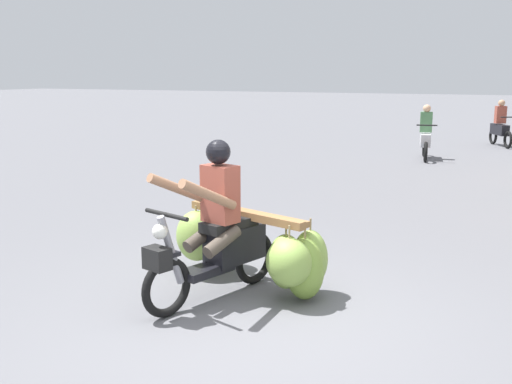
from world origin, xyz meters
TOP-DOWN VIEW (x-y plane):
  - ground_plane at (0.00, 0.00)m, footprint 120.00×120.00m
  - motorbike_main_loaded at (-0.55, 0.87)m, footprint 1.90×1.95m
  - motorbike_distant_ahead_left at (-0.41, 11.45)m, footprint 0.57×1.61m
  - motorbike_distant_ahead_right at (1.19, 15.22)m, footprint 0.83×1.50m

SIDE VIEW (x-z plane):
  - ground_plane at x=0.00m, z-range 0.00..0.00m
  - motorbike_main_loaded at x=-0.55m, z-range -0.32..1.26m
  - motorbike_distant_ahead_left at x=-0.41m, z-range -0.13..1.27m
  - motorbike_distant_ahead_right at x=1.19m, z-range -0.13..1.27m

